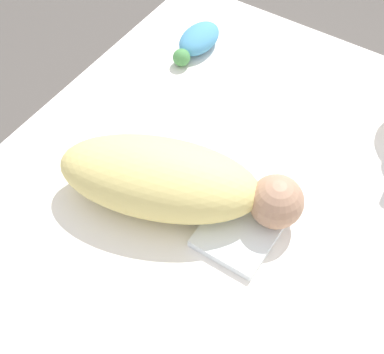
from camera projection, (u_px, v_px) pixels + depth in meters
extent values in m
plane|color=#514C47|center=(219.00, 232.00, 1.48)|extent=(12.00, 12.00, 0.00)
cube|color=white|center=(221.00, 209.00, 1.39)|extent=(1.31, 1.08, 0.24)
cube|color=white|center=(248.00, 220.00, 1.22)|extent=(0.26, 0.16, 0.02)
ellipsoid|color=#EFDB7F|center=(159.00, 178.00, 1.20)|extent=(0.36, 0.51, 0.16)
sphere|color=tan|center=(276.00, 202.00, 1.17)|extent=(0.12, 0.12, 0.12)
ellipsoid|color=#4C99C6|center=(199.00, 38.00, 1.57)|extent=(0.16, 0.10, 0.06)
sphere|color=#4C934C|center=(182.00, 58.00, 1.53)|extent=(0.05, 0.05, 0.05)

